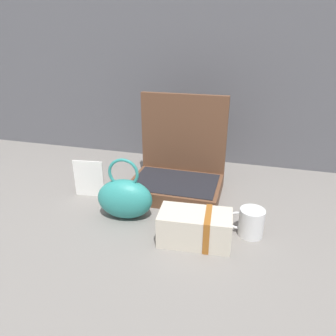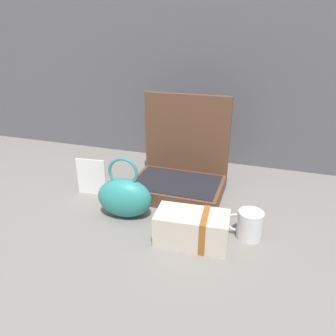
% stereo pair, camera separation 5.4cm
% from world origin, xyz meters
% --- Properties ---
extents(ground_plane, '(6.00, 6.00, 0.00)m').
position_xyz_m(ground_plane, '(0.00, 0.00, 0.00)').
color(ground_plane, slate).
extents(back_wall, '(3.20, 0.06, 1.40)m').
position_xyz_m(back_wall, '(0.00, 0.58, 0.70)').
color(back_wall, '#56565B').
rests_on(back_wall, ground_plane).
extents(open_suitcase, '(0.38, 0.29, 0.41)m').
position_xyz_m(open_suitcase, '(-0.01, 0.17, 0.10)').
color(open_suitcase, brown).
rests_on(open_suitcase, ground_plane).
extents(teal_pouch_handbag, '(0.22, 0.13, 0.24)m').
position_xyz_m(teal_pouch_handbag, '(-0.15, -0.11, 0.08)').
color(teal_pouch_handbag, teal).
rests_on(teal_pouch_handbag, ground_plane).
extents(cream_toiletry_bag, '(0.25, 0.14, 0.11)m').
position_xyz_m(cream_toiletry_bag, '(0.14, -0.19, 0.05)').
color(cream_toiletry_bag, beige).
rests_on(cream_toiletry_bag, ground_plane).
extents(coffee_mug, '(0.12, 0.09, 0.10)m').
position_xyz_m(coffee_mug, '(0.31, -0.10, 0.05)').
color(coffee_mug, silver).
rests_on(coffee_mug, ground_plane).
extents(info_card_left, '(0.13, 0.02, 0.16)m').
position_xyz_m(info_card_left, '(-0.36, 0.01, 0.08)').
color(info_card_left, white).
rests_on(info_card_left, ground_plane).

